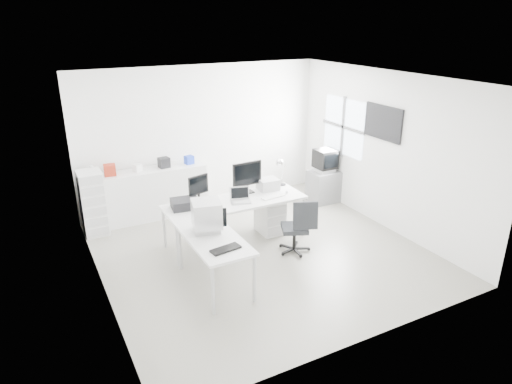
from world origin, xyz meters
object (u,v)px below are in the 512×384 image
office_chair (295,226)px  laptop (241,196)px  crt_tv (325,161)px  filing_cabinet (93,203)px  inkjet_printer (185,204)px  side_desk (215,261)px  lcd_monitor_small (199,188)px  lcd_monitor_large (247,177)px  crt_monitor (207,215)px  laser_printer (268,184)px  tv_cabinet (324,186)px  sideboard (156,193)px  drawer_pedestal (270,216)px  main_desk (236,221)px

office_chair → laptop: bearing=157.3°
office_chair → crt_tv: bearing=66.6°
office_chair → filing_cabinet: bearing=165.0°
inkjet_printer → laptop: laptop is taller
side_desk → filing_cabinet: filing_cabinet is taller
lcd_monitor_small → filing_cabinet: lcd_monitor_small is taller
side_desk → lcd_monitor_large: lcd_monitor_large is taller
lcd_monitor_large → crt_monitor: size_ratio=1.13×
laser_printer → tv_cabinet: laser_printer is taller
laser_printer → sideboard: sideboard is taller
lcd_monitor_small → crt_tv: 3.02m
side_desk → inkjet_printer: bearing=90.0°
office_chair → crt_tv: 2.38m
side_desk → lcd_monitor_large: bearing=48.4°
side_desk → office_chair: bearing=11.7°
office_chair → crt_tv: size_ratio=1.86×
side_desk → laptop: (0.90, 1.00, 0.49)m
office_chair → sideboard: size_ratio=0.48×
drawer_pedestal → laser_printer: (0.05, 0.17, 0.55)m
drawer_pedestal → lcd_monitor_large: 0.84m
lcd_monitor_small → tv_cabinet: size_ratio=0.71×
main_desk → side_desk: same height
main_desk → sideboard: 1.90m
lcd_monitor_small → tv_cabinet: 3.09m
tv_cabinet → laser_printer: bearing=-160.5°
laptop → crt_tv: crt_tv is taller
lcd_monitor_small → crt_monitor: size_ratio=0.93×
drawer_pedestal → lcd_monitor_small: bearing=170.9°
side_desk → tv_cabinet: side_desk is taller
drawer_pedestal → crt_monitor: size_ratio=1.18×
laser_printer → crt_monitor: crt_monitor is taller
lcd_monitor_small → crt_monitor: crt_monitor is taller
crt_tv → drawer_pedestal: bearing=-156.1°
crt_tv → filing_cabinet: 4.56m
main_desk → drawer_pedestal: bearing=4.1°
drawer_pedestal → lcd_monitor_small: size_ratio=1.28×
crt_monitor → main_desk: bearing=58.1°
lcd_monitor_large → tv_cabinet: lcd_monitor_large is taller
inkjet_printer → crt_monitor: 0.97m
lcd_monitor_large → office_chair: lcd_monitor_large is taller
main_desk → inkjet_printer: bearing=173.3°
inkjet_printer → lcd_monitor_small: (0.30, 0.15, 0.16)m
laptop → crt_monitor: 1.18m
tv_cabinet → crt_monitor: bearing=-153.1°
side_desk → inkjet_printer: (0.00, 1.20, 0.45)m
filing_cabinet → side_desk: bearing=-64.3°
filing_cabinet → office_chair: bearing=-38.9°
main_desk → filing_cabinet: (-2.08, 1.46, 0.20)m
laser_printer → filing_cabinet: filing_cabinet is taller
main_desk → office_chair: (0.69, -0.78, 0.09)m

